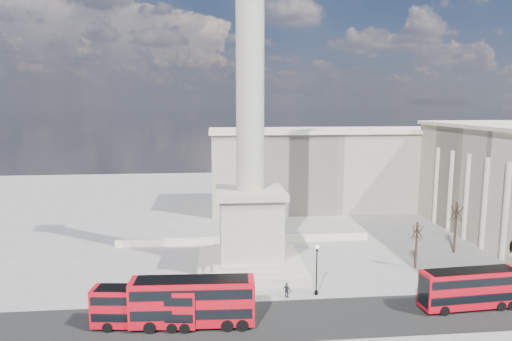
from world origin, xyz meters
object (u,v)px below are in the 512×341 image
at_px(red_bus_b, 193,301).
at_px(pedestrian_crossing, 287,290).
at_px(red_bus_a, 145,307).
at_px(red_bus_c, 470,288).
at_px(victorian_lamp, 317,265).
at_px(nelsons_column, 250,174).
at_px(pedestrian_walking, 491,278).
at_px(pedestrian_standing, 478,288).

bearing_deg(red_bus_b, pedestrian_crossing, 31.51).
distance_m(red_bus_a, pedestrian_crossing, 16.11).
relative_size(red_bus_c, victorian_lamp, 1.82).
distance_m(nelsons_column, red_bus_b, 19.87).
distance_m(red_bus_a, red_bus_b, 4.73).
relative_size(victorian_lamp, pedestrian_walking, 3.69).
height_order(red_bus_a, victorian_lamp, victorian_lamp).
bearing_deg(red_bus_a, pedestrian_walking, 16.69).
bearing_deg(pedestrian_crossing, pedestrian_standing, -140.14).
relative_size(nelsons_column, red_bus_b, 4.04).
bearing_deg(victorian_lamp, pedestrian_standing, -6.95).
xyz_separation_m(red_bus_a, pedestrian_walking, (40.65, 6.98, -1.38)).
bearing_deg(victorian_lamp, red_bus_c, -18.20).
distance_m(nelsons_column, pedestrian_walking, 32.46).
bearing_deg(victorian_lamp, red_bus_b, -155.88).
relative_size(pedestrian_standing, pedestrian_crossing, 1.10).
height_order(red_bus_a, pedestrian_crossing, red_bus_a).
xyz_separation_m(victorian_lamp, pedestrian_crossing, (-3.53, -0.48, -2.65)).
height_order(red_bus_c, pedestrian_walking, red_bus_c).
bearing_deg(victorian_lamp, red_bus_a, -162.00).
bearing_deg(pedestrian_crossing, nelsons_column, -26.54).
height_order(pedestrian_standing, pedestrian_crossing, pedestrian_standing).
distance_m(red_bus_b, victorian_lamp, 15.24).
bearing_deg(red_bus_a, red_bus_b, 4.82).
height_order(pedestrian_walking, pedestrian_standing, pedestrian_standing).
xyz_separation_m(red_bus_c, pedestrian_walking, (6.37, 6.10, -1.48)).
distance_m(victorian_lamp, pedestrian_crossing, 4.44).
xyz_separation_m(red_bus_a, pedestrian_standing, (36.98, 3.80, -1.22)).
distance_m(red_bus_c, victorian_lamp, 16.57).
relative_size(red_bus_b, red_bus_c, 1.13).
distance_m(pedestrian_standing, pedestrian_crossing, 21.99).
bearing_deg(nelsons_column, red_bus_b, -114.33).
xyz_separation_m(pedestrian_standing, pedestrian_crossing, (-21.92, 1.76, -0.09)).
xyz_separation_m(red_bus_b, pedestrian_standing, (32.27, 3.97, -1.63)).
height_order(pedestrian_walking, pedestrian_crossing, pedestrian_crossing).
xyz_separation_m(red_bus_c, pedestrian_crossing, (-19.23, 4.68, -1.42)).
bearing_deg(pedestrian_walking, nelsons_column, 164.75).
bearing_deg(red_bus_c, victorian_lamp, 157.88).
xyz_separation_m(victorian_lamp, pedestrian_walking, (22.06, 0.94, -2.72)).
bearing_deg(pedestrian_standing, victorian_lamp, -36.82).
distance_m(red_bus_b, pedestrian_walking, 36.69).
bearing_deg(red_bus_b, red_bus_a, -179.59).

